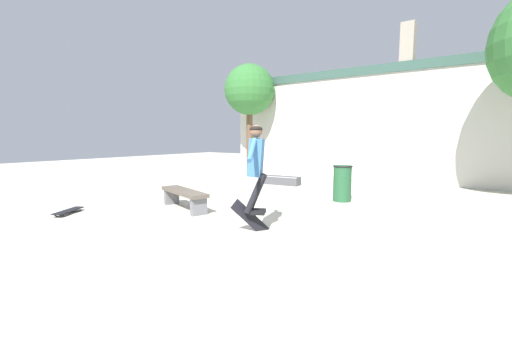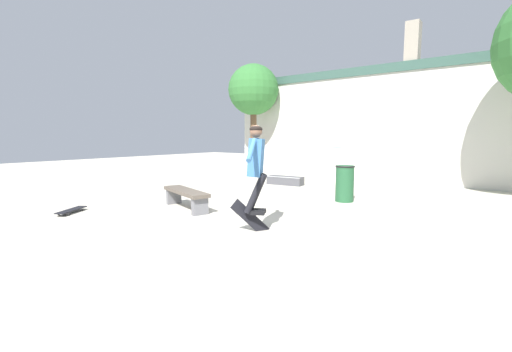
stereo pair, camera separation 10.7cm
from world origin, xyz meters
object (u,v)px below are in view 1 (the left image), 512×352
Objects in this scene: tree_left at (249,91)px; park_bench at (184,195)px; skateboard_flipping at (250,218)px; skateboard_resting at (68,211)px; skate_ledge at (282,180)px; skater at (256,161)px; trash_bin at (342,182)px.

tree_left reaches higher than park_bench.
skateboard_flipping is 0.91× the size of skateboard_resting.
tree_left is 9.67m from skateboard_flipping.
skateboard_flipping is (5.60, -7.16, -3.32)m from tree_left.
skate_ledge is 6.55m from skateboard_resting.
skateboard_resting is at bearing 170.82° from skater.
tree_left is 9.28m from skateboard_resting.
trash_bin is at bearing 68.00° from park_bench.
skateboard_flipping is (2.29, -0.52, -0.09)m from park_bench.
tree_left reaches higher than skater.
skater reaches higher than skateboard_flipping.
skateboard_resting is at bearing 144.83° from skateboard_flipping.
park_bench is 2.35m from skateboard_flipping.
skate_ledge is at bearing 63.77° from skateboard_flipping.
skater reaches higher than trash_bin.
skateboard_resting is (-3.91, -1.28, -0.16)m from skateboard_flipping.
trash_bin is 1.29× the size of skateboard_flipping.
park_bench is 4.64m from skate_ledge.
skater is at bearing 79.46° from skateboard_resting.
skateboard_flipping is (-0.17, -3.58, -0.25)m from trash_bin.
tree_left is 8.09m from park_bench.
trash_bin is 6.35m from skateboard_resting.
skater is at bearing -91.42° from trash_bin.
skateboard_resting is at bearing -108.33° from skate_ledge.
skater is at bearing -17.16° from skateboard_flipping.
skater is at bearing -68.99° from skate_ledge.
park_bench is at bearing -128.88° from trash_bin.
skater is at bearing 5.93° from park_bench.
skate_ledge is (-0.33, 4.62, -0.18)m from park_bench.
trash_bin reaches higher than skate_ledge.
skater is (5.68, -7.10, -2.33)m from tree_left.
skate_ledge is 1.63× the size of skateboard_resting.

